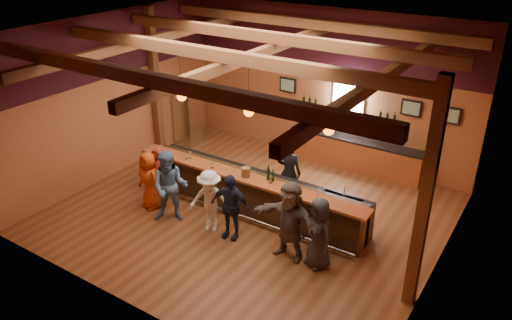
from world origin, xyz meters
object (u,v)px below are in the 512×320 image
object	(u,v)px
bar_counter	(253,192)
customer_orange	(150,180)
customer_navy	(230,206)
customer_dark	(318,233)
bartender	(289,172)
ice_bucket	(246,172)
customer_white	(210,201)
customer_redvest	(159,177)
back_bar_cabinet	(354,154)
customer_denim	(170,187)
stainless_fridge	(188,117)
bottle_a	(268,174)
customer_brown	(290,221)

from	to	relation	value
bar_counter	customer_orange	distance (m)	2.62
customer_navy	bar_counter	bearing A→B (deg)	88.66
customer_dark	bartender	distance (m)	2.64
customer_navy	ice_bucket	size ratio (longest dim) A/B	6.77
bar_counter	ice_bucket	distance (m)	0.78
bar_counter	ice_bucket	size ratio (longest dim) A/B	26.59
bartender	customer_white	bearing A→B (deg)	58.50
customer_redvest	back_bar_cabinet	bearing A→B (deg)	67.76
customer_denim	ice_bucket	distance (m)	1.84
stainless_fridge	customer_denim	distance (m)	4.72
customer_denim	bottle_a	size ratio (longest dim) A/B	4.81
customer_dark	customer_navy	bearing A→B (deg)	-150.05
customer_brown	customer_white	bearing A→B (deg)	-173.69
stainless_fridge	customer_redvest	bearing A→B (deg)	-60.66
customer_orange	customer_brown	xyz separation A→B (m)	(3.97, 0.09, 0.14)
customer_navy	customer_dark	size ratio (longest dim) A/B	1.00
bar_counter	customer_white	size ratio (longest dim) A/B	4.08
bar_counter	customer_white	world-z (taller)	customer_white
customer_redvest	bottle_a	size ratio (longest dim) A/B	4.26
bartender	ice_bucket	distance (m)	1.32
back_bar_cabinet	customer_dark	bearing A→B (deg)	-76.12
bar_counter	bottle_a	distance (m)	0.93
customer_brown	bartender	world-z (taller)	customer_brown
customer_denim	customer_brown	bearing A→B (deg)	-25.05
back_bar_cabinet	ice_bucket	size ratio (longest dim) A/B	16.88
bar_counter	customer_white	xyz separation A→B (m)	(-0.38, -1.26, 0.25)
customer_brown	customer_orange	bearing A→B (deg)	-175.15
customer_brown	ice_bucket	world-z (taller)	customer_brown
customer_white	ice_bucket	bearing A→B (deg)	48.12
stainless_fridge	customer_white	world-z (taller)	stainless_fridge
customer_redvest	ice_bucket	bearing A→B (deg)	32.53
customer_redvest	customer_orange	bearing A→B (deg)	-116.20
back_bar_cabinet	bar_counter	bearing A→B (deg)	-108.34
ice_bucket	bottle_a	distance (m)	0.56
customer_redvest	bottle_a	world-z (taller)	customer_redvest
customer_navy	customer_dark	distance (m)	2.16
customer_denim	back_bar_cabinet	bearing A→B (deg)	32.44
customer_redvest	customer_dark	xyz separation A→B (m)	(4.48, -0.05, -0.01)
stainless_fridge	customer_redvest	size ratio (longest dim) A/B	1.12
customer_redvest	ice_bucket	world-z (taller)	customer_redvest
ice_bucket	bartender	bearing A→B (deg)	64.70
back_bar_cabinet	bartender	world-z (taller)	bartender
stainless_fridge	back_bar_cabinet	bearing A→B (deg)	11.93
customer_navy	bottle_a	bearing A→B (deg)	62.13
customer_orange	ice_bucket	distance (m)	2.51
customer_brown	ice_bucket	distance (m)	1.91
customer_redvest	customer_denim	distance (m)	0.80
stainless_fridge	bartender	distance (m)	4.94
customer_brown	customer_denim	bearing A→B (deg)	-171.50
bartender	bottle_a	size ratio (longest dim) A/B	4.63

